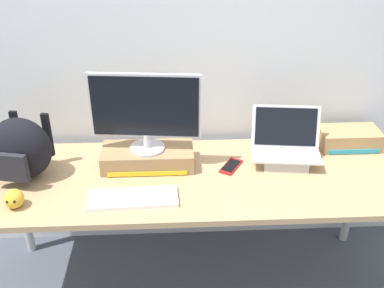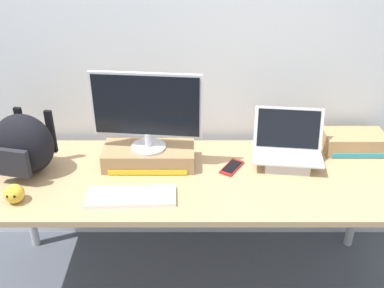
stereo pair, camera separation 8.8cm
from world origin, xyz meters
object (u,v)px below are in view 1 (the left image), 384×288
object	(u,v)px
open_laptop	(285,151)
desktop_monitor	(145,111)
messenger_backpack	(21,149)
cell_phone	(231,166)
plush_toy	(14,199)
toner_box_cyan	(349,138)
toner_box_yellow	(148,157)
external_keyboard	(133,198)

from	to	relation	value
open_laptop	desktop_monitor	bearing A→B (deg)	-173.03
messenger_backpack	cell_phone	xyz separation A→B (m)	(1.02, 0.03, -0.15)
plush_toy	desktop_monitor	bearing A→B (deg)	29.01
open_laptop	plush_toy	size ratio (longest dim) A/B	4.17
cell_phone	plush_toy	size ratio (longest dim) A/B	1.88
messenger_backpack	toner_box_cyan	xyz separation A→B (m)	(1.69, 0.21, -0.10)
messenger_backpack	desktop_monitor	bearing A→B (deg)	18.53
toner_box_yellow	desktop_monitor	world-z (taller)	desktop_monitor
desktop_monitor	external_keyboard	distance (m)	0.42
toner_box_yellow	toner_box_cyan	distance (m)	1.10
toner_box_yellow	desktop_monitor	xyz separation A→B (m)	(-0.00, -0.00, 0.26)
messenger_backpack	plush_toy	bearing A→B (deg)	-73.05
messenger_backpack	cell_phone	bearing A→B (deg)	13.74
desktop_monitor	messenger_backpack	size ratio (longest dim) A/B	1.58
desktop_monitor	toner_box_cyan	distance (m)	1.13
cell_phone	plush_toy	bearing A→B (deg)	-133.17
desktop_monitor	open_laptop	xyz separation A→B (m)	(0.71, 0.01, -0.25)
toner_box_yellow	external_keyboard	bearing A→B (deg)	-101.01
cell_phone	toner_box_cyan	size ratio (longest dim) A/B	0.52
desktop_monitor	toner_box_cyan	bearing A→B (deg)	13.31
desktop_monitor	external_keyboard	world-z (taller)	desktop_monitor
external_keyboard	toner_box_cyan	size ratio (longest dim) A/B	1.29
open_laptop	toner_box_yellow	bearing A→B (deg)	-173.12
open_laptop	plush_toy	bearing A→B (deg)	-159.20
messenger_backpack	open_laptop	bearing A→B (deg)	15.35
cell_phone	messenger_backpack	bearing A→B (deg)	-147.36
toner_box_cyan	external_keyboard	bearing A→B (deg)	-158.98
toner_box_cyan	open_laptop	bearing A→B (deg)	-160.09
open_laptop	messenger_backpack	world-z (taller)	messenger_backpack
open_laptop	plush_toy	distance (m)	1.33
cell_phone	plush_toy	xyz separation A→B (m)	(-1.00, -0.28, 0.04)
cell_phone	desktop_monitor	bearing A→B (deg)	-154.18
desktop_monitor	open_laptop	distance (m)	0.75
cell_phone	toner_box_cyan	xyz separation A→B (m)	(0.67, 0.18, 0.04)
toner_box_yellow	open_laptop	size ratio (longest dim) A/B	1.24
messenger_backpack	toner_box_cyan	size ratio (longest dim) A/B	1.07
desktop_monitor	toner_box_cyan	world-z (taller)	desktop_monitor
desktop_monitor	messenger_backpack	world-z (taller)	desktop_monitor
toner_box_yellow	cell_phone	world-z (taller)	toner_box_yellow
toner_box_yellow	plush_toy	bearing A→B (deg)	-150.91
cell_phone	toner_box_cyan	bearing A→B (deg)	46.53
plush_toy	external_keyboard	bearing A→B (deg)	2.66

